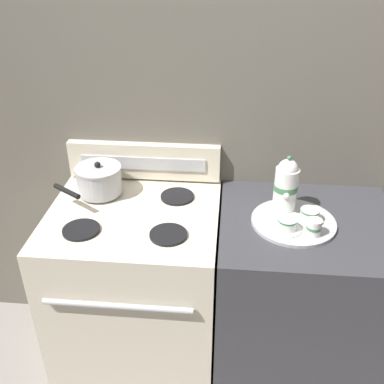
% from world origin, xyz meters
% --- Properties ---
extents(ground_plane, '(6.00, 6.00, 0.00)m').
position_xyz_m(ground_plane, '(0.00, 0.00, 0.00)').
color(ground_plane, gray).
extents(wall_back, '(6.00, 0.05, 2.20)m').
position_xyz_m(wall_back, '(0.00, 0.35, 1.10)').
color(wall_back, '#666056').
rests_on(wall_back, ground).
extents(stove, '(0.74, 0.69, 0.93)m').
position_xyz_m(stove, '(-0.38, -0.00, 0.46)').
color(stove, beige).
rests_on(stove, ground).
extents(control_panel, '(0.72, 0.05, 0.17)m').
position_xyz_m(control_panel, '(-0.38, 0.30, 1.02)').
color(control_panel, beige).
rests_on(control_panel, stove).
extents(side_counter, '(0.74, 0.66, 0.92)m').
position_xyz_m(side_counter, '(0.37, 0.00, 0.46)').
color(side_counter, '#38383D').
rests_on(side_counter, ground).
extents(saucepan, '(0.27, 0.30, 0.15)m').
position_xyz_m(saucepan, '(-0.56, 0.15, 0.99)').
color(saucepan, '#B7B7BC').
rests_on(saucepan, stove).
extents(serving_tray, '(0.35, 0.35, 0.01)m').
position_xyz_m(serving_tray, '(0.30, -0.01, 0.92)').
color(serving_tray, '#B2B2B7').
rests_on(serving_tray, side_counter).
extents(teapot, '(0.10, 0.16, 0.25)m').
position_xyz_m(teapot, '(0.27, 0.08, 1.05)').
color(teapot, white).
rests_on(teapot, serving_tray).
extents(teacup_left, '(0.12, 0.12, 0.05)m').
position_xyz_m(teacup_left, '(0.36, -0.01, 0.96)').
color(teacup_left, white).
rests_on(teacup_left, serving_tray).
extents(teacup_right, '(0.12, 0.12, 0.05)m').
position_xyz_m(teacup_right, '(0.27, -0.08, 0.96)').
color(teacup_right, white).
rests_on(teacup_right, serving_tray).
extents(creamer_jug, '(0.06, 0.06, 0.07)m').
position_xyz_m(creamer_jug, '(0.37, -0.10, 0.97)').
color(creamer_jug, white).
rests_on(creamer_jug, serving_tray).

